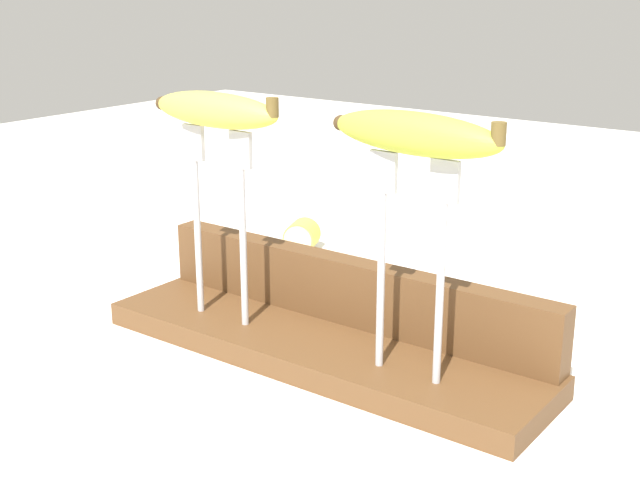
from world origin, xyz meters
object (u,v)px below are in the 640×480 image
object	(u,v)px
fork_stand_left	(219,208)
banana_raised_right	(415,133)
banana_raised_left	(215,110)
fork_stand_right	(411,248)
banana_chunk_far	(302,236)

from	to	relation	value
fork_stand_left	banana_raised_right	xyz separation A→B (m)	(0.22, 0.00, 0.10)
fork_stand_left	banana_raised_left	size ratio (longest dim) A/B	1.24
fork_stand_left	fork_stand_right	size ratio (longest dim) A/B	1.00
banana_chunk_far	fork_stand_left	bearing A→B (deg)	-68.08
fork_stand_left	fork_stand_right	world-z (taller)	same
banana_raised_left	banana_raised_right	size ratio (longest dim) A/B	0.94
banana_chunk_far	banana_raised_right	bearing A→B (deg)	-40.00
fork_stand_left	fork_stand_right	xyz separation A→B (m)	(0.22, 0.00, -0.00)
fork_stand_right	banana_raised_right	world-z (taller)	banana_raised_right
fork_stand_left	banana_raised_right	world-z (taller)	banana_raised_right
banana_chunk_far	fork_stand_right	bearing A→B (deg)	-40.00
fork_stand_right	banana_chunk_far	bearing A→B (deg)	140.00
banana_raised_left	banana_chunk_far	bearing A→B (deg)	111.91
fork_stand_left	banana_raised_left	world-z (taller)	banana_raised_left
fork_stand_left	banana_chunk_far	xyz separation A→B (m)	(-0.11, 0.28, -0.12)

